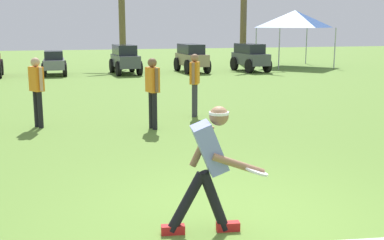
# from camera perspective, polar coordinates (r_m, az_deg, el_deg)

# --- Properties ---
(ground_plane) EXTENTS (80.00, 80.00, 0.00)m
(ground_plane) POSITION_cam_1_polar(r_m,az_deg,el_deg) (5.87, 5.56, -11.59)
(ground_plane) COLOR olive
(frisbee_thrower) EXTENTS (1.08, 0.54, 1.42)m
(frisbee_thrower) POSITION_cam_1_polar(r_m,az_deg,el_deg) (5.24, 2.01, -5.11)
(frisbee_thrower) COLOR black
(frisbee_thrower) RESTS_ON ground_plane
(frisbee_in_flight) EXTENTS (0.27, 0.27, 0.11)m
(frisbee_in_flight) POSITION_cam_1_polar(r_m,az_deg,el_deg) (5.17, 7.62, -6.04)
(frisbee_in_flight) COLOR white
(teammate_near_sideline) EXTENTS (0.32, 0.48, 1.56)m
(teammate_near_sideline) POSITION_cam_1_polar(r_m,az_deg,el_deg) (11.97, 0.32, 4.88)
(teammate_near_sideline) COLOR #33333D
(teammate_near_sideline) RESTS_ON ground_plane
(teammate_midfield) EXTENTS (0.28, 0.49, 1.56)m
(teammate_midfield) POSITION_cam_1_polar(r_m,az_deg,el_deg) (10.54, -4.69, 3.97)
(teammate_midfield) COLOR black
(teammate_midfield) RESTS_ON ground_plane
(teammate_deep) EXTENTS (0.35, 0.46, 1.56)m
(teammate_deep) POSITION_cam_1_polar(r_m,az_deg,el_deg) (11.20, -17.92, 3.89)
(teammate_deep) COLOR black
(teammate_deep) RESTS_ON ground_plane
(parked_car_slot_b) EXTENTS (1.12, 2.22, 1.10)m
(parked_car_slot_b) POSITION_cam_1_polar(r_m,az_deg,el_deg) (22.87, -16.03, 6.55)
(parked_car_slot_b) COLOR slate
(parked_car_slot_b) RESTS_ON ground_plane
(parked_car_slot_c) EXTENTS (1.32, 2.47, 1.34)m
(parked_car_slot_c) POSITION_cam_1_polar(r_m,az_deg,el_deg) (22.75, -7.95, 7.26)
(parked_car_slot_c) COLOR #474C51
(parked_car_slot_c) RESTS_ON ground_plane
(parked_car_slot_d) EXTENTS (1.32, 2.47, 1.34)m
(parked_car_slot_d) POSITION_cam_1_polar(r_m,az_deg,el_deg) (23.43, -0.06, 7.48)
(parked_car_slot_d) COLOR #998466
(parked_car_slot_d) RESTS_ON ground_plane
(parked_car_slot_e) EXTENTS (1.37, 2.48, 1.34)m
(parked_car_slot_e) POSITION_cam_1_polar(r_m,az_deg,el_deg) (24.01, 6.90, 7.49)
(parked_car_slot_e) COLOR #474C51
(parked_car_slot_e) RESTS_ON ground_plane
(palm_tree_far_left) EXTENTS (3.04, 3.73, 5.40)m
(palm_tree_far_left) POSITION_cam_1_polar(r_m,az_deg,el_deg) (26.52, -8.31, 13.11)
(palm_tree_far_left) COLOR brown
(palm_tree_far_left) RESTS_ON ground_plane
(event_tent) EXTENTS (3.31, 3.31, 3.02)m
(event_tent) POSITION_cam_1_polar(r_m,az_deg,el_deg) (27.08, 12.10, 11.62)
(event_tent) COLOR #B2B5BA
(event_tent) RESTS_ON ground_plane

